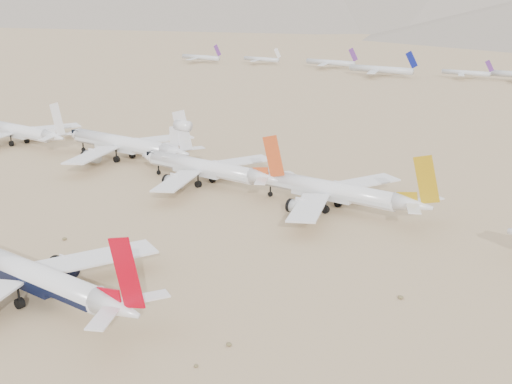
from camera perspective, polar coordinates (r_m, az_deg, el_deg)
ground at (r=110.84m, az=-12.97°, el=-9.70°), size 7000.00×7000.00×0.00m
main_airliner at (r=112.67m, az=-19.01°, el=-7.16°), size 48.05×46.93×16.96m
row2_gold_tail at (r=153.43m, az=7.02°, el=0.05°), size 47.69×46.64×16.98m
row2_orange_tail at (r=173.67m, az=-4.39°, el=2.09°), size 46.93×45.91×16.74m
row2_white_trijet at (r=203.61m, az=-11.43°, el=4.20°), size 52.33×51.14×18.54m
row2_white_twin at (r=236.70m, az=-20.32°, el=5.07°), size 47.31×46.29×16.91m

